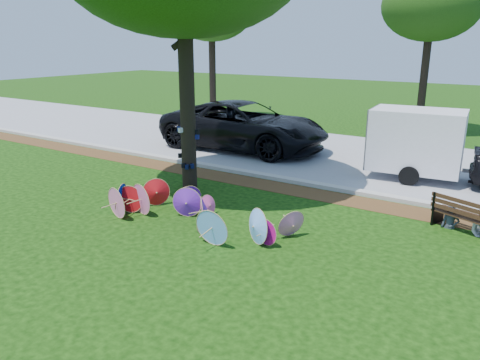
# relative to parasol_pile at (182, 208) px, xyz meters

# --- Properties ---
(ground) EXTENTS (90.00, 90.00, 0.00)m
(ground) POSITION_rel_parasol_pile_xyz_m (0.32, -0.70, -0.38)
(ground) COLOR black
(ground) RESTS_ON ground
(mulch_strip) EXTENTS (90.00, 1.00, 0.01)m
(mulch_strip) POSITION_rel_parasol_pile_xyz_m (0.32, 3.80, -0.37)
(mulch_strip) COLOR #472D16
(mulch_strip) RESTS_ON ground
(curb) EXTENTS (90.00, 0.30, 0.12)m
(curb) POSITION_rel_parasol_pile_xyz_m (0.32, 4.50, -0.32)
(curb) COLOR #B7B5AD
(curb) RESTS_ON ground
(street) EXTENTS (90.00, 8.00, 0.01)m
(street) POSITION_rel_parasol_pile_xyz_m (0.32, 8.65, -0.37)
(street) COLOR gray
(street) RESTS_ON ground
(parasol_pile) EXTENTS (5.06, 1.90, 0.85)m
(parasol_pile) POSITION_rel_parasol_pile_xyz_m (0.00, 0.00, 0.00)
(parasol_pile) COLOR #FF4EAB
(parasol_pile) RESTS_ON ground
(black_van) EXTENTS (6.95, 3.31, 1.92)m
(black_van) POSITION_rel_parasol_pile_xyz_m (-3.13, 7.68, 0.58)
(black_van) COLOR black
(black_van) RESTS_ON ground
(cargo_trailer) EXTENTS (2.89, 1.98, 2.52)m
(cargo_trailer) POSITION_rel_parasol_pile_xyz_m (3.76, 7.03, 0.88)
(cargo_trailer) COLOR white
(cargo_trailer) RESTS_ON ground
(park_bench) EXTENTS (1.69, 1.13, 0.82)m
(park_bench) POSITION_rel_parasol_pile_xyz_m (5.88, 3.15, 0.03)
(park_bench) COLOR black
(park_bench) RESTS_ON ground
(person_left) EXTENTS (0.44, 0.32, 1.11)m
(person_left) POSITION_rel_parasol_pile_xyz_m (5.53, 3.20, 0.18)
(person_left) COLOR #363E49
(person_left) RESTS_ON ground
(bg_trees) EXTENTS (24.94, 6.96, 7.40)m
(bg_trees) POSITION_rel_parasol_pile_xyz_m (2.00, 14.06, 5.39)
(bg_trees) COLOR black
(bg_trees) RESTS_ON ground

